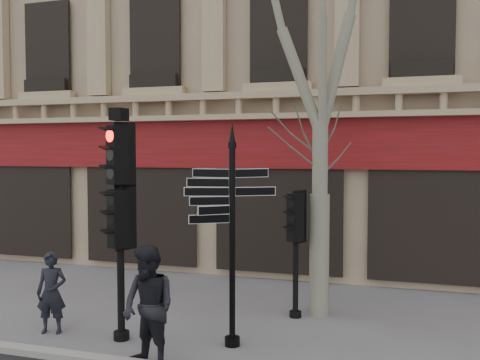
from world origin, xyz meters
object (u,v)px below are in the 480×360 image
(traffic_signal_main, at_px, (120,195))
(fingerpost, at_px, (232,197))
(pedestrian_a, at_px, (52,293))
(pedestrian_b, at_px, (149,307))
(traffic_signal_secondary, at_px, (296,231))

(traffic_signal_main, bearing_deg, fingerpost, 32.30)
(pedestrian_a, distance_m, pedestrian_b, 2.66)
(traffic_signal_secondary, bearing_deg, traffic_signal_main, -116.10)
(pedestrian_a, height_order, pedestrian_b, pedestrian_b)
(fingerpost, distance_m, pedestrian_a, 3.91)
(traffic_signal_main, bearing_deg, pedestrian_b, -19.69)
(traffic_signal_main, height_order, pedestrian_a, traffic_signal_main)
(fingerpost, bearing_deg, pedestrian_b, -146.49)
(fingerpost, relative_size, traffic_signal_main, 0.94)
(traffic_signal_main, xyz_separation_m, pedestrian_b, (1.05, -0.99, -1.66))
(fingerpost, xyz_separation_m, pedestrian_a, (-3.43, -0.37, -1.85))
(fingerpost, xyz_separation_m, traffic_signal_secondary, (0.73, 1.92, -0.83))
(pedestrian_a, bearing_deg, traffic_signal_secondary, 12.30)
(traffic_signal_main, relative_size, traffic_signal_secondary, 1.63)
(fingerpost, bearing_deg, traffic_signal_main, 168.36)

